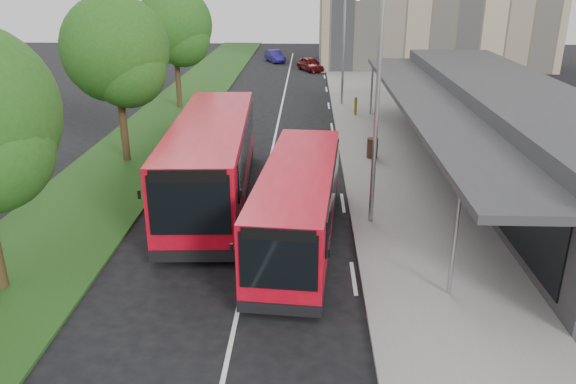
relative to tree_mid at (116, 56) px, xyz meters
name	(u,v)px	position (x,y,z in m)	size (l,w,h in m)	color
ground	(252,247)	(7.01, -9.05, -5.08)	(120.00, 120.00, 0.00)	black
pavement	(370,111)	(13.01, 10.95, -5.01)	(5.00, 80.00, 0.15)	gray
grass_verge	(177,110)	(0.01, 10.95, -5.03)	(5.00, 80.00, 0.10)	#214716
lane_centre_line	(276,131)	(7.01, 5.95, -5.08)	(0.12, 70.00, 0.01)	silver
kerb_dashes	(330,116)	(10.31, 9.95, -5.08)	(0.12, 56.00, 0.01)	silver
station_building	(507,130)	(17.87, -1.05, -3.04)	(7.70, 26.00, 4.00)	#303033
tree_mid	(116,56)	(0.00, 0.00, 0.00)	(4.90, 4.90, 7.87)	#372816
tree_far	(175,30)	(0.00, 12.00, 0.08)	(4.98, 4.98, 8.00)	#372816
lamp_post_near	(375,97)	(11.13, -7.05, -0.37)	(1.44, 0.28, 8.00)	#94969C
lamp_post_far	(343,36)	(11.13, 12.95, -0.37)	(1.44, 0.28, 8.00)	#94969C
bus_main	(298,204)	(8.58, -8.63, -3.69)	(3.25, 9.75, 2.71)	red
bus_second	(212,160)	(5.06, -4.87, -3.40)	(3.54, 11.74, 3.29)	red
litter_bin	(372,148)	(12.04, 0.57, -4.45)	(0.54, 0.54, 0.97)	#3B2518
bollard	(356,106)	(11.92, 9.75, -4.38)	(0.18, 0.18, 1.11)	yellow
car_near	(310,64)	(9.03, 28.25, -4.44)	(1.51, 3.76, 1.28)	#500B0E
car_far	(275,56)	(5.31, 33.98, -4.49)	(1.27, 3.63, 1.20)	navy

